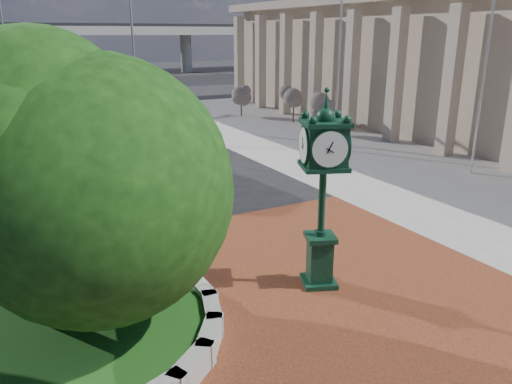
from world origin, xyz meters
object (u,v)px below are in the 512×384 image
object	(u,v)px
post_clock	(323,184)
street_lamp_near	(136,45)
street_lamp_far	(7,38)
flagpole_a	(485,71)
parked_car	(95,97)
flagpole_b	(339,54)

from	to	relation	value
post_clock	street_lamp_near	world-z (taller)	street_lamp_near
street_lamp_far	flagpole_a	bearing A→B (deg)	-68.00
parked_car	street_lamp_near	bearing A→B (deg)	-62.21
post_clock	street_lamp_far	xyz separation A→B (m)	(-3.87, 45.77, 3.01)
flagpole_a	flagpole_b	world-z (taller)	flagpole_b
post_clock	parked_car	xyz separation A→B (m)	(1.99, 36.58, -1.91)
post_clock	flagpole_b	distance (m)	16.02
flagpole_b	street_lamp_far	xyz separation A→B (m)	(-13.78, 33.42, 0.59)
flagpole_b	street_lamp_near	bearing A→B (deg)	115.74
street_lamp_far	post_clock	bearing A→B (deg)	-85.17
parked_car	post_clock	bearing A→B (deg)	-71.58
flagpole_b	street_lamp_far	bearing A→B (deg)	112.41
post_clock	street_lamp_near	bearing A→B (deg)	83.33
street_lamp_near	street_lamp_far	bearing A→B (deg)	109.86
flagpole_b	post_clock	bearing A→B (deg)	-128.77
flagpole_b	flagpole_a	bearing A→B (deg)	-70.00
parked_car	street_lamp_far	size ratio (longest dim) A/B	0.49
parked_car	flagpole_b	xyz separation A→B (m)	(7.92, -24.24, 4.33)
post_clock	flagpole_b	bearing A→B (deg)	51.23
flagpole_b	street_lamp_far	distance (m)	36.16
flagpole_a	flagpole_b	size ratio (longest dim) A/B	0.90
flagpole_a	flagpole_b	distance (m)	7.44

